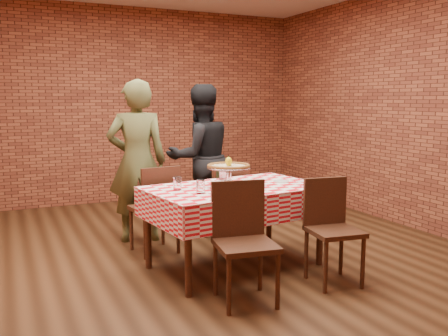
{
  "coord_description": "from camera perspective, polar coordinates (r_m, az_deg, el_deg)",
  "views": [
    {
      "loc": [
        -1.7,
        -4.24,
        1.55
      ],
      "look_at": [
        0.14,
        -0.24,
        0.92
      ],
      "focal_mm": 38.67,
      "sensor_mm": 36.0,
      "label": 1
    }
  ],
  "objects": [
    {
      "name": "ground",
      "position": [
        4.83,
        -2.77,
        -10.56
      ],
      "size": [
        6.0,
        6.0,
        0.0
      ],
      "primitive_type": "plane",
      "color": "black",
      "rests_on": "ground"
    },
    {
      "name": "pizza",
      "position": [
        4.36,
        0.55,
        0.16
      ],
      "size": [
        0.44,
        0.44,
        0.03
      ],
      "primitive_type": "cylinder",
      "rotation": [
        0.0,
        0.0,
        0.14
      ],
      "color": "#C7B987",
      "rests_on": "pizza_stand"
    },
    {
      "name": "tablecloth",
      "position": [
        4.43,
        1.32,
        -3.88
      ],
      "size": [
        1.71,
        1.18,
        0.27
      ],
      "primitive_type": null,
      "rotation": [
        0.0,
        0.0,
        0.14
      ],
      "color": "red",
      "rests_on": "table"
    },
    {
      "name": "condiment_caddy",
      "position": [
        4.64,
        -0.2,
        -0.79
      ],
      "size": [
        0.1,
        0.08,
        0.14
      ],
      "primitive_type": "cube",
      "rotation": [
        0.0,
        0.0,
        0.01
      ],
      "color": "silver",
      "rests_on": "tablecloth"
    },
    {
      "name": "pizza_stand",
      "position": [
        4.38,
        0.55,
        -1.06
      ],
      "size": [
        0.45,
        0.45,
        0.18
      ],
      "primitive_type": null,
      "rotation": [
        0.0,
        0.0,
        0.14
      ],
      "color": "silver",
      "rests_on": "tablecloth"
    },
    {
      "name": "chair_far_right",
      "position": [
        5.27,
        0.14,
        -3.92
      ],
      "size": [
        0.45,
        0.45,
        0.89
      ],
      "primitive_type": null,
      "rotation": [
        0.0,
        0.0,
        3.03
      ],
      "color": "#462312",
      "rests_on": "ground"
    },
    {
      "name": "table",
      "position": [
        4.49,
        1.31,
        -6.99
      ],
      "size": [
        1.67,
        1.14,
        0.75
      ],
      "primitive_type": "cube",
      "rotation": [
        0.0,
        0.0,
        0.14
      ],
      "color": "#462312",
      "rests_on": "ground"
    },
    {
      "name": "lemon",
      "position": [
        4.36,
        0.55,
        0.77
      ],
      "size": [
        0.07,
        0.07,
        0.08
      ],
      "primitive_type": "ellipsoid",
      "rotation": [
        0.0,
        0.0,
        0.14
      ],
      "color": "yellow",
      "rests_on": "pizza"
    },
    {
      "name": "back_wall",
      "position": [
        7.44,
        -11.62,
        7.25
      ],
      "size": [
        5.5,
        0.0,
        5.5
      ],
      "primitive_type": "plane",
      "rotation": [
        1.57,
        0.0,
        0.0
      ],
      "color": "maroon",
      "rests_on": "ground"
    },
    {
      "name": "water_glass_left",
      "position": [
        4.09,
        -2.79,
        -2.18
      ],
      "size": [
        0.08,
        0.08,
        0.12
      ],
      "primitive_type": "cylinder",
      "rotation": [
        0.0,
        0.0,
        0.14
      ],
      "color": "white",
      "rests_on": "tablecloth"
    },
    {
      "name": "water_glass_right",
      "position": [
        4.25,
        -5.54,
        -1.81
      ],
      "size": [
        0.08,
        0.08,
        0.12
      ],
      "primitive_type": "cylinder",
      "rotation": [
        0.0,
        0.0,
        0.14
      ],
      "color": "white",
      "rests_on": "tablecloth"
    },
    {
      "name": "sweetener_packet_b",
      "position": [
        4.7,
        8.94,
        -1.59
      ],
      "size": [
        0.06,
        0.05,
        0.0
      ],
      "primitive_type": "cube",
      "rotation": [
        0.0,
        0.0,
        0.38
      ],
      "color": "white",
      "rests_on": "tablecloth"
    },
    {
      "name": "diner_black",
      "position": [
        5.73,
        -2.83,
        1.26
      ],
      "size": [
        0.86,
        0.69,
        1.72
      ],
      "primitive_type": "imported",
      "rotation": [
        0.0,
        0.0,
        3.18
      ],
      "color": "black",
      "rests_on": "ground"
    },
    {
      "name": "sweetener_packet_a",
      "position": [
        4.57,
        8.35,
        -1.85
      ],
      "size": [
        0.06,
        0.06,
        0.0
      ],
      "primitive_type": "cube",
      "rotation": [
        0.0,
        0.0,
        0.58
      ],
      "color": "white",
      "rests_on": "tablecloth"
    },
    {
      "name": "chair_far_left",
      "position": [
        4.94,
        -8.27,
        -4.78
      ],
      "size": [
        0.47,
        0.47,
        0.9
      ],
      "primitive_type": null,
      "rotation": [
        0.0,
        0.0,
        3.28
      ],
      "color": "#462312",
      "rests_on": "ground"
    },
    {
      "name": "chair_near_left",
      "position": [
        3.7,
        2.59,
        -9.0
      ],
      "size": [
        0.5,
        0.5,
        0.92
      ],
      "primitive_type": null,
      "rotation": [
        0.0,
        0.0,
        -0.15
      ],
      "color": "#462312",
      "rests_on": "ground"
    },
    {
      "name": "side_plate",
      "position": [
        4.67,
        6.79,
        -1.58
      ],
      "size": [
        0.17,
        0.17,
        0.01
      ],
      "primitive_type": "cylinder",
      "rotation": [
        0.0,
        0.0,
        0.14
      ],
      "color": "white",
      "rests_on": "tablecloth"
    },
    {
      "name": "diner_olive",
      "position": [
        5.3,
        -10.23,
        0.77
      ],
      "size": [
        0.71,
        0.54,
        1.76
      ],
      "primitive_type": "imported",
      "rotation": [
        0.0,
        0.0,
        2.94
      ],
      "color": "#4B4D29",
      "rests_on": "ground"
    },
    {
      "name": "chair_near_right",
      "position": [
        4.17,
        12.95,
        -7.47
      ],
      "size": [
        0.45,
        0.45,
        0.88
      ],
      "primitive_type": null,
      "rotation": [
        0.0,
        0.0,
        -0.14
      ],
      "color": "#462312",
      "rests_on": "ground"
    }
  ]
}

